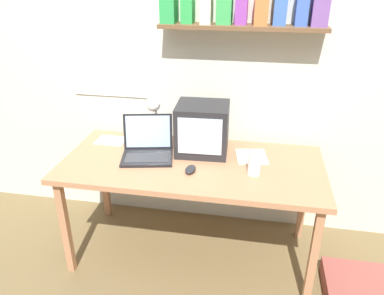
% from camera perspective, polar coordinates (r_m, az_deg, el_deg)
% --- Properties ---
extents(ground_plane, '(12.00, 12.00, 0.00)m').
position_cam_1_polar(ground_plane, '(2.77, 0.00, -15.49)').
color(ground_plane, brown).
extents(back_wall, '(5.60, 0.24, 2.60)m').
position_cam_1_polar(back_wall, '(2.62, 2.07, 14.30)').
color(back_wall, beige).
rests_on(back_wall, ground_plane).
extents(corner_desk, '(1.64, 0.76, 0.72)m').
position_cam_1_polar(corner_desk, '(2.39, 0.00, -3.43)').
color(corner_desk, '#B27853').
rests_on(corner_desk, ground_plane).
extents(crt_monitor, '(0.34, 0.31, 0.33)m').
position_cam_1_polar(crt_monitor, '(2.43, 1.59, 2.89)').
color(crt_monitor, '#232326').
rests_on(crt_monitor, corner_desk).
extents(laptop, '(0.37, 0.34, 0.25)m').
position_cam_1_polar(laptop, '(2.44, -6.79, 0.21)').
color(laptop, black).
rests_on(laptop, corner_desk).
extents(desk_lamp, '(0.12, 0.16, 0.34)m').
position_cam_1_polar(desk_lamp, '(2.53, -5.75, 5.13)').
color(desk_lamp, silver).
rests_on(desk_lamp, corner_desk).
extents(juice_glass, '(0.08, 0.08, 0.14)m').
position_cam_1_polar(juice_glass, '(2.22, 9.49, -2.52)').
color(juice_glass, white).
rests_on(juice_glass, corner_desk).
extents(computer_mouse, '(0.07, 0.11, 0.03)m').
position_cam_1_polar(computer_mouse, '(2.24, -0.24, -3.36)').
color(computer_mouse, '#232326').
rests_on(computer_mouse, corner_desk).
extents(open_notebook, '(0.20, 0.16, 0.00)m').
position_cam_1_polar(open_notebook, '(2.71, -12.23, 1.05)').
color(open_notebook, white).
rests_on(open_notebook, corner_desk).
extents(loose_paper_near_laptop, '(0.22, 0.24, 0.00)m').
position_cam_1_polar(loose_paper_near_laptop, '(2.45, 9.07, -1.35)').
color(loose_paper_near_laptop, white).
rests_on(loose_paper_near_laptop, corner_desk).
extents(floor_cushion, '(0.47, 0.47, 0.11)m').
position_cam_1_polar(floor_cushion, '(2.63, 25.00, -19.68)').
color(floor_cushion, '#944941').
rests_on(floor_cushion, ground_plane).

